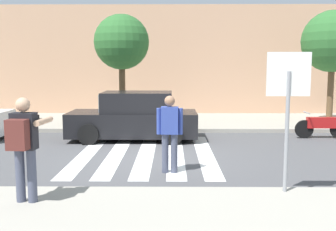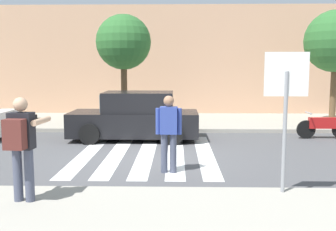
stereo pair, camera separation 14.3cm
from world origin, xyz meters
TOP-DOWN VIEW (x-y plane):
  - ground_plane at (0.00, 0.00)m, footprint 120.00×120.00m
  - sidewalk_far at (0.00, 6.00)m, footprint 60.00×4.80m
  - building_facade_far at (0.00, 10.40)m, footprint 56.00×4.00m
  - crosswalk_stripe_0 at (-1.60, 0.20)m, footprint 0.44×5.20m
  - crosswalk_stripe_1 at (-0.80, 0.20)m, footprint 0.44×5.20m
  - crosswalk_stripe_2 at (0.00, 0.20)m, footprint 0.44×5.20m
  - crosswalk_stripe_3 at (0.80, 0.20)m, footprint 0.44×5.20m
  - crosswalk_stripe_4 at (1.60, 0.20)m, footprint 0.44×5.20m
  - stop_sign at (2.72, -3.43)m, footprint 0.76×0.08m
  - photographer_with_backpack at (-1.70, -4.05)m, footprint 0.63×0.88m
  - pedestrian_crossing at (0.65, -1.70)m, footprint 0.58×0.26m
  - parked_car_black at (-0.51, 2.30)m, footprint 4.10×1.92m
  - motorcycle at (5.66, 2.60)m, footprint 1.76×0.60m
  - street_tree_center at (-1.19, 4.70)m, footprint 2.07×2.07m
  - street_tree_east at (6.93, 5.20)m, footprint 2.39×2.39m

SIDE VIEW (x-z plane):
  - ground_plane at x=0.00m, z-range 0.00..0.00m
  - crosswalk_stripe_0 at x=-1.60m, z-range 0.00..0.01m
  - crosswalk_stripe_1 at x=-0.80m, z-range 0.00..0.01m
  - crosswalk_stripe_2 at x=0.00m, z-range 0.00..0.01m
  - crosswalk_stripe_3 at x=0.80m, z-range 0.00..0.01m
  - crosswalk_stripe_4 at x=1.60m, z-range 0.00..0.01m
  - sidewalk_far at x=0.00m, z-range 0.00..0.14m
  - motorcycle at x=5.66m, z-range -0.02..0.85m
  - parked_car_black at x=-0.51m, z-range -0.05..1.50m
  - pedestrian_crossing at x=0.65m, z-range 0.11..1.84m
  - photographer_with_backpack at x=-1.70m, z-range 0.31..2.03m
  - stop_sign at x=2.72m, z-range 0.70..3.17m
  - building_facade_far at x=0.00m, z-range 0.00..5.23m
  - street_tree_center at x=-1.19m, z-range 1.16..5.33m
  - street_tree_east at x=6.93m, z-range 1.12..5.50m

